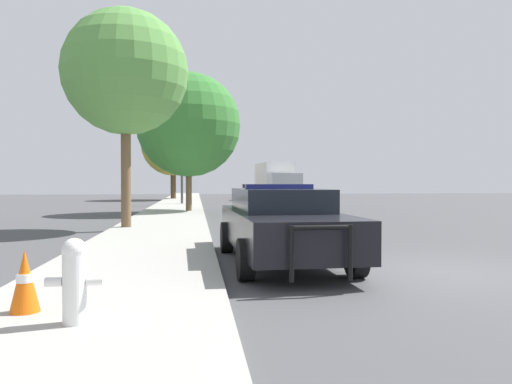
# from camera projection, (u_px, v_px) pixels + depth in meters

# --- Properties ---
(ground_plane) EXTENTS (110.00, 110.00, 0.00)m
(ground_plane) POSITION_uv_depth(u_px,v_px,m) (430.00, 272.00, 8.55)
(ground_plane) COLOR #474749
(sidewalk_left) EXTENTS (3.00, 110.00, 0.13)m
(sidewalk_left) POSITION_uv_depth(u_px,v_px,m) (126.00, 275.00, 7.94)
(sidewalk_left) COLOR #A3A099
(sidewalk_left) RESTS_ON ground_plane
(police_car) EXTENTS (2.16, 5.31, 1.50)m
(police_car) POSITION_uv_depth(u_px,v_px,m) (281.00, 223.00, 9.51)
(police_car) COLOR black
(police_car) RESTS_ON ground_plane
(fire_hydrant) EXTENTS (0.56, 0.24, 0.86)m
(fire_hydrant) POSITION_uv_depth(u_px,v_px,m) (74.00, 278.00, 4.97)
(fire_hydrant) COLOR white
(fire_hydrant) RESTS_ON sidewalk_left
(traffic_light) EXTENTS (3.27, 0.35, 4.56)m
(traffic_light) POSITION_uv_depth(u_px,v_px,m) (202.00, 154.00, 32.91)
(traffic_light) COLOR #424247
(traffic_light) RESTS_ON sidewalk_left
(car_background_oncoming) EXTENTS (2.11, 4.64, 1.32)m
(car_background_oncoming) POSITION_uv_depth(u_px,v_px,m) (297.00, 195.00, 31.01)
(car_background_oncoming) COLOR navy
(car_background_oncoming) RESTS_ON ground_plane
(car_background_distant) EXTENTS (2.23, 4.45, 1.31)m
(car_background_distant) POSITION_uv_depth(u_px,v_px,m) (250.00, 190.00, 50.38)
(car_background_distant) COLOR maroon
(car_background_distant) RESTS_ON ground_plane
(box_truck) EXTENTS (2.70, 7.90, 3.05)m
(box_truck) POSITION_uv_depth(u_px,v_px,m) (276.00, 181.00, 39.43)
(box_truck) COLOR #B7B7BC
(box_truck) RESTS_ON ground_plane
(tree_sidewalk_far) EXTENTS (5.42, 5.42, 7.36)m
(tree_sidewalk_far) POSITION_uv_depth(u_px,v_px,m) (173.00, 144.00, 42.25)
(tree_sidewalk_far) COLOR #4C3823
(tree_sidewalk_far) RESTS_ON sidewalk_left
(tree_sidewalk_mid) EXTENTS (5.09, 5.09, 6.75)m
(tree_sidewalk_mid) POSITION_uv_depth(u_px,v_px,m) (189.00, 125.00, 24.38)
(tree_sidewalk_mid) COLOR brown
(tree_sidewalk_mid) RESTS_ON sidewalk_left
(tree_sidewalk_near) EXTENTS (3.91, 3.91, 6.80)m
(tree_sidewalk_near) POSITION_uv_depth(u_px,v_px,m) (125.00, 73.00, 15.58)
(tree_sidewalk_near) COLOR brown
(tree_sidewalk_near) RESTS_ON sidewalk_left
(traffic_cone) EXTENTS (0.32, 0.32, 0.68)m
(traffic_cone) POSITION_uv_depth(u_px,v_px,m) (25.00, 281.00, 5.42)
(traffic_cone) COLOR orange
(traffic_cone) RESTS_ON sidewalk_left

